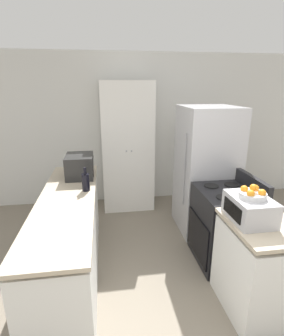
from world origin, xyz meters
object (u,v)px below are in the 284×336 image
(pantry_cabinet, at_px, (127,147))
(refrigerator, at_px, (206,170))
(stove, at_px, (224,226))
(microwave, at_px, (80,166))
(toaster_oven, at_px, (249,209))
(wine_bottle, at_px, (86,182))
(fruit_bowl, at_px, (253,193))

(pantry_cabinet, bearing_deg, refrigerator, -41.11)
(stove, relative_size, microwave, 2.41)
(pantry_cabinet, height_order, toaster_oven, pantry_cabinet)
(pantry_cabinet, bearing_deg, stove, -59.85)
(pantry_cabinet, height_order, refrigerator, pantry_cabinet)
(stove, distance_m, toaster_oven, 0.87)
(pantry_cabinet, distance_m, toaster_oven, 2.52)
(wine_bottle, relative_size, toaster_oven, 0.64)
(refrigerator, distance_m, fruit_bowl, 1.50)
(microwave, distance_m, wine_bottle, 0.51)
(toaster_oven, bearing_deg, refrigerator, 82.96)
(stove, distance_m, fruit_bowl, 0.98)
(toaster_oven, xyz_separation_m, fruit_bowl, (0.00, -0.01, 0.15))
(microwave, bearing_deg, refrigerator, 1.19)
(refrigerator, xyz_separation_m, microwave, (-1.75, -0.04, 0.15))
(refrigerator, xyz_separation_m, fruit_bowl, (-0.18, -1.47, 0.27))
(microwave, bearing_deg, wine_bottle, -78.80)
(stove, xyz_separation_m, refrigerator, (0.05, 0.80, 0.44))
(stove, distance_m, refrigerator, 0.91)
(wine_bottle, distance_m, toaster_oven, 1.74)
(pantry_cabinet, bearing_deg, wine_bottle, -112.95)
(stove, bearing_deg, microwave, 155.86)
(stove, relative_size, fruit_bowl, 4.56)
(wine_bottle, distance_m, fruit_bowl, 1.75)
(pantry_cabinet, height_order, microwave, pantry_cabinet)
(microwave, bearing_deg, stove, -24.14)
(refrigerator, distance_m, wine_bottle, 1.74)
(pantry_cabinet, relative_size, wine_bottle, 7.70)
(pantry_cabinet, relative_size, microwave, 4.83)
(wine_bottle, bearing_deg, microwave, 101.20)
(pantry_cabinet, xyz_separation_m, refrigerator, (1.04, -0.91, -0.17))
(microwave, xyz_separation_m, toaster_oven, (1.57, -1.42, -0.04))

